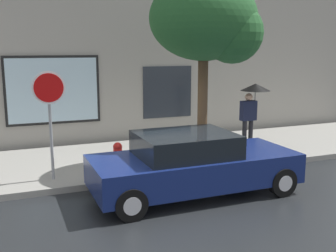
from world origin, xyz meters
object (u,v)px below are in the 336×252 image
object	(u,v)px
parked_car	(192,164)
pedestrian_with_umbrella	(253,98)
stop_sign	(49,104)
street_tree	(210,22)
fire_hydrant	(118,157)

from	to	relation	value
parked_car	pedestrian_with_umbrella	bearing A→B (deg)	39.46
parked_car	stop_sign	distance (m)	3.54
street_tree	stop_sign	distance (m)	4.46
pedestrian_with_umbrella	street_tree	bearing A→B (deg)	-152.54
parked_car	fire_hydrant	bearing A→B (deg)	122.89
fire_hydrant	street_tree	world-z (taller)	street_tree
fire_hydrant	pedestrian_with_umbrella	size ratio (longest dim) A/B	0.37
fire_hydrant	pedestrian_with_umbrella	world-z (taller)	pedestrian_with_umbrella
pedestrian_with_umbrella	street_tree	world-z (taller)	street_tree
parked_car	stop_sign	world-z (taller)	stop_sign
fire_hydrant	street_tree	distance (m)	4.14
street_tree	fire_hydrant	bearing A→B (deg)	175.16
fire_hydrant	stop_sign	size ratio (longest dim) A/B	0.29
pedestrian_with_umbrella	parked_car	bearing A→B (deg)	-140.54
pedestrian_with_umbrella	stop_sign	xyz separation A→B (m)	(-6.15, -0.99, 0.26)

